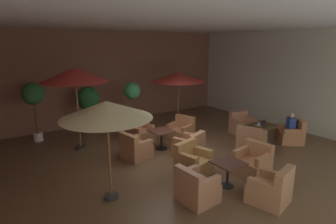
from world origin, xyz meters
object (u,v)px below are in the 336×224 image
Objects in this scene: cafe_table_front_left at (262,129)px; armchair_mid_center_east at (136,149)px; cafe_table_front_right at (228,167)px; patio_umbrella_near_wall at (178,77)px; armchair_front_left_south at (242,126)px; potted_tree_mid_left at (33,97)px; potted_tree_mid_right at (88,100)px; armchair_front_right_south at (193,162)px; armchair_mid_center_north at (140,133)px; patron_blue_shirt at (291,123)px; patio_umbrella_tall_red at (75,75)px; armchair_mid_center_west at (181,132)px; iced_drink_cup at (259,124)px; patio_umbrella_center_beige at (107,110)px; armchair_front_right_east at (253,163)px; armchair_mid_center_south at (189,147)px; armchair_front_right_west at (196,188)px; potted_tree_left_corner at (132,95)px; armchair_front_left_north at (251,142)px; cafe_table_mid_center at (161,135)px; open_laptop at (261,124)px; armchair_front_right_north at (271,190)px; armchair_front_left_east at (291,134)px.

cafe_table_front_left is 0.89× the size of armchair_mid_center_east.
cafe_table_front_right is 0.30× the size of patio_umbrella_near_wall.
armchair_front_left_south is 0.43× the size of potted_tree_mid_left.
potted_tree_mid_right is (-3.35, 1.36, -0.80)m from patio_umbrella_near_wall.
armchair_front_right_south is 0.54× the size of potted_tree_mid_right.
patron_blue_shirt reaches higher than armchair_mid_center_north.
patio_umbrella_tall_red is at bearing -56.26° from potted_tree_mid_left.
patron_blue_shirt reaches higher than armchair_mid_center_west.
armchair_front_left_south is 6.39m from patio_umbrella_tall_red.
armchair_mid_center_east is at bearing 163.85° from iced_drink_cup.
armchair_mid_center_north reaches higher than cafe_table_front_right.
patio_umbrella_tall_red reaches higher than cafe_table_front_right.
armchair_front_right_east is at bearing -15.11° from patio_umbrella_center_beige.
armchair_front_right_south reaches higher than armchair_mid_center_south.
armchair_front_right_west is 4.50m from iced_drink_cup.
potted_tree_left_corner is (-0.87, 2.13, 1.12)m from armchair_mid_center_west.
patio_umbrella_center_beige reaches higher than armchair_mid_center_north.
cafe_table_mid_center is (-2.30, 1.81, 0.16)m from armchair_front_left_north.
patron_blue_shirt is 1.90× the size of open_laptop.
armchair_front_right_west is 3.25m from cafe_table_mid_center.
armchair_front_left_north is 6.05m from patio_umbrella_tall_red.
armchair_mid_center_east is (-3.38, 1.60, -0.03)m from armchair_front_left_north.
potted_tree_mid_right is (1.89, -0.05, -0.31)m from potted_tree_mid_left.
armchair_front_left_south is (0.17, 1.02, -0.19)m from cafe_table_front_left.
patio_umbrella_tall_red is 7.49m from patron_blue_shirt.
armchair_front_right_west is at bearing -159.42° from open_laptop.
armchair_front_right_north is 1.08× the size of armchair_front_right_east.
armchair_front_right_south is 1.11m from armchair_mid_center_south.
armchair_front_right_east is at bearing -138.93° from armchair_front_left_north.
armchair_front_right_east is 0.38× the size of patio_umbrella_near_wall.
cafe_table_mid_center is 3.50m from potted_tree_mid_right.
patron_blue_shirt is at bearing -1.27° from patio_umbrella_center_beige.
armchair_front_right_south is (-4.38, 0.11, 0.01)m from armchair_front_left_east.
patio_umbrella_tall_red is 7.55× the size of open_laptop.
potted_tree_mid_right is at bearing 131.20° from armchair_mid_center_west.
armchair_mid_center_east is 5.50m from patron_blue_shirt.
armchair_front_left_east is 4.38m from armchair_front_right_south.
cafe_table_mid_center is 0.33× the size of patio_umbrella_center_beige.
armchair_front_right_west is (-1.06, -0.08, -0.19)m from cafe_table_front_right.
armchair_front_left_east is at bearing -35.33° from cafe_table_front_left.
patio_umbrella_center_beige reaches higher than armchair_front_left_east.
armchair_front_right_north is at bearing -75.80° from armchair_front_right_south.
armchair_front_right_east is (1.06, 0.11, -0.20)m from cafe_table_front_right.
potted_tree_mid_left is (-3.47, 0.72, 0.17)m from potted_tree_left_corner.
potted_tree_left_corner reaches higher than armchair_front_right_south.
armchair_front_left_north reaches higher than iced_drink_cup.
cafe_table_mid_center is (-1.08, 2.88, 0.19)m from armchair_front_right_east.
armchair_front_right_east is at bearing -144.80° from iced_drink_cup.
armchair_front_right_south is 1.17× the size of armchair_front_right_west.
patio_umbrella_center_beige is at bearing -148.61° from armchair_mid_center_west.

